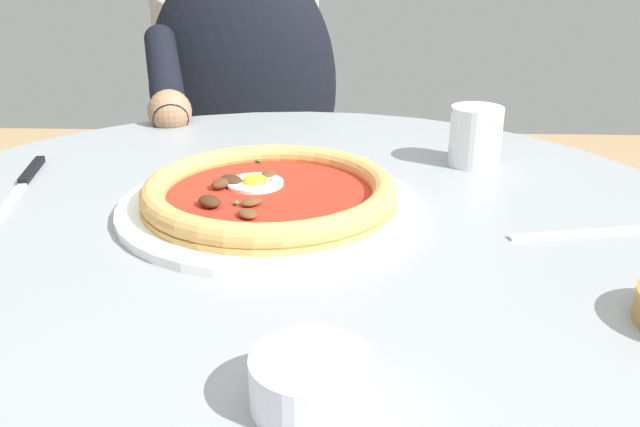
{
  "coord_description": "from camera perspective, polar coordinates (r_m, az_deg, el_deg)",
  "views": [
    {
      "loc": [
        0.65,
        0.07,
        1.01
      ],
      "look_at": [
        -0.04,
        0.04,
        0.72
      ],
      "focal_mm": 37.72,
      "sensor_mm": 36.0,
      "label": 1
    }
  ],
  "objects": [
    {
      "name": "pizza_on_plate",
      "position": [
        0.73,
        -4.3,
        1.52
      ],
      "size": [
        0.33,
        0.33,
        0.04
      ],
      "color": "white",
      "rests_on": "dining_table"
    },
    {
      "name": "dining_table",
      "position": [
        0.78,
        -2.92,
        -11.53
      ],
      "size": [
        0.96,
        0.96,
        0.73
      ],
      "color": "gray",
      "rests_on": "ground"
    },
    {
      "name": "diner_person",
      "position": [
        1.47,
        -6.17,
        2.93
      ],
      "size": [
        0.54,
        0.42,
        1.16
      ],
      "color": "#282833",
      "rests_on": "ground"
    },
    {
      "name": "cafe_chair_diner",
      "position": [
        1.61,
        -6.45,
        4.92
      ],
      "size": [
        0.51,
        0.51,
        0.89
      ],
      "color": "beige",
      "rests_on": "ground"
    },
    {
      "name": "ramekin_capers",
      "position": [
        0.43,
        -0.74,
        -13.9
      ],
      "size": [
        0.08,
        0.08,
        0.04
      ],
      "color": "white",
      "rests_on": "dining_table"
    },
    {
      "name": "water_glass",
      "position": [
        0.9,
        13.02,
        6.1
      ],
      "size": [
        0.07,
        0.07,
        0.08
      ],
      "color": "silver",
      "rests_on": "dining_table"
    },
    {
      "name": "fork_utensil",
      "position": [
        0.73,
        21.8,
        -1.51
      ],
      "size": [
        0.04,
        0.17,
        0.0
      ],
      "color": "#BCBCC1",
      "rests_on": "dining_table"
    },
    {
      "name": "steak_knife",
      "position": [
        0.9,
        -23.67,
        2.77
      ],
      "size": [
        0.22,
        0.05,
        0.01
      ],
      "color": "silver",
      "rests_on": "dining_table"
    }
  ]
}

